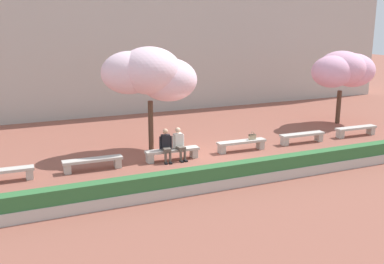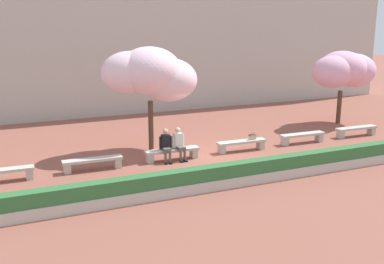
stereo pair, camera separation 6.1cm
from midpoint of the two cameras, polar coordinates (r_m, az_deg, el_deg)
name	(u,v)px [view 1 (the left image)]	position (r m, az deg, el deg)	size (l,w,h in m)	color
ground_plane	(208,155)	(18.45, 1.94, -2.96)	(100.00, 100.00, 0.00)	#8E5142
building_facade	(128,26)	(28.27, -8.24, 13.18)	(35.76, 4.00, 10.11)	#B7B2A8
stone_bench_west_end	(1,173)	(16.67, -23.24, -4.86)	(2.19, 0.49, 0.45)	#BCB7AD
stone_bench_near_west	(93,162)	(16.94, -12.59, -3.75)	(2.19, 0.49, 0.45)	#BCB7AD
stone_bench_center	(172,152)	(17.76, -2.62, -2.59)	(2.19, 0.49, 0.45)	#BCB7AD
stone_bench_near_east	(241,144)	(19.07, 6.20, -1.49)	(2.19, 0.49, 0.45)	#BCB7AD
stone_bench_east_end	(302,136)	(20.78, 13.73, -0.53)	(2.19, 0.49, 0.45)	#BCB7AD
stone_bench_far_east	(356,130)	(22.79, 20.02, 0.29)	(2.19, 0.49, 0.45)	#BCB7AD
person_seated_left	(166,144)	(17.51, -3.41, -1.53)	(0.51, 0.72, 1.29)	black
person_seated_right	(179,142)	(17.70, -1.75, -1.34)	(0.51, 0.71, 1.29)	black
handbag	(252,136)	(19.26, 7.57, -0.56)	(0.30, 0.15, 0.34)	tan
cherry_tree_main	(151,74)	(18.61, -5.31, 7.31)	(3.94, 2.82, 4.36)	#513828
cherry_tree_secondary	(343,70)	(25.02, 18.58, 7.49)	(3.97, 2.55, 3.85)	#513828
planter_hedge_foreground	(253,172)	(15.40, 7.65, -5.04)	(21.95, 0.50, 0.80)	#BCB7AD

